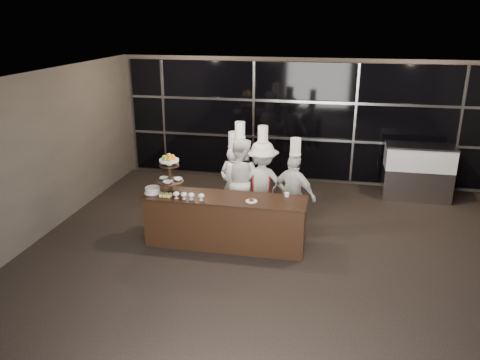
% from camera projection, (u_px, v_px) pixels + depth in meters
% --- Properties ---
extents(room, '(10.00, 10.00, 10.00)m').
position_uv_depth(room, '(278.00, 196.00, 6.61)').
color(room, black).
rests_on(room, ground).
extents(window_wall, '(8.60, 0.10, 2.80)m').
position_uv_depth(window_wall, '(303.00, 122.00, 11.18)').
color(window_wall, black).
rests_on(window_wall, ground).
extents(buffet_counter, '(2.84, 0.74, 0.92)m').
position_uv_depth(buffet_counter, '(226.00, 221.00, 8.30)').
color(buffet_counter, black).
rests_on(buffet_counter, ground).
extents(display_stand, '(0.48, 0.48, 0.74)m').
position_uv_depth(display_stand, '(170.00, 171.00, 8.19)').
color(display_stand, black).
rests_on(display_stand, buffet_counter).
extents(compotes, '(0.56, 0.11, 0.12)m').
position_uv_depth(compotes, '(188.00, 195.00, 8.03)').
color(compotes, silver).
rests_on(compotes, buffet_counter).
extents(layer_cake, '(0.30, 0.30, 0.11)m').
position_uv_depth(layer_cake, '(153.00, 190.00, 8.33)').
color(layer_cake, white).
rests_on(layer_cake, buffet_counter).
extents(pastry_squares, '(0.20, 0.13, 0.05)m').
position_uv_depth(pastry_squares, '(166.00, 195.00, 8.18)').
color(pastry_squares, '#EDD473').
rests_on(pastry_squares, buffet_counter).
extents(small_plate, '(0.20, 0.20, 0.05)m').
position_uv_depth(small_plate, '(251.00, 201.00, 7.96)').
color(small_plate, white).
rests_on(small_plate, buffet_counter).
extents(chef_cup, '(0.08, 0.08, 0.07)m').
position_uv_depth(chef_cup, '(287.00, 195.00, 8.17)').
color(chef_cup, white).
rests_on(chef_cup, buffet_counter).
extents(display_case, '(1.48, 0.64, 1.24)m').
position_uv_depth(display_case, '(418.00, 169.00, 10.37)').
color(display_case, '#A5A5AA').
rests_on(display_case, ground).
extents(chef_a, '(0.62, 0.50, 1.80)m').
position_uv_depth(chef_a, '(234.00, 181.00, 9.32)').
color(chef_a, white).
rests_on(chef_a, ground).
extents(chef_b, '(0.96, 0.82, 2.04)m').
position_uv_depth(chef_b, '(240.00, 180.00, 9.11)').
color(chef_b, white).
rests_on(chef_b, ground).
extents(chef_c, '(1.10, 0.65, 1.97)m').
position_uv_depth(chef_c, '(262.00, 183.00, 9.06)').
color(chef_c, silver).
rests_on(chef_c, ground).
extents(chef_d, '(0.99, 0.74, 1.86)m').
position_uv_depth(chef_d, '(294.00, 194.00, 8.63)').
color(chef_d, silver).
rests_on(chef_d, ground).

